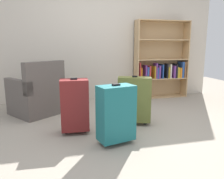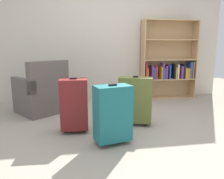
{
  "view_description": "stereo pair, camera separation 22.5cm",
  "coord_description": "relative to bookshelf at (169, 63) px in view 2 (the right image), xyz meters",
  "views": [
    {
      "loc": [
        -0.9,
        -2.7,
        1.14
      ],
      "look_at": [
        -0.2,
        0.19,
        0.55
      ],
      "focal_mm": 35.62,
      "sensor_mm": 36.0,
      "label": 1
    },
    {
      "loc": [
        -0.68,
        -2.75,
        1.14
      ],
      "look_at": [
        -0.2,
        0.19,
        0.55
      ],
      "focal_mm": 35.62,
      "sensor_mm": 36.0,
      "label": 2
    }
  ],
  "objects": [
    {
      "name": "ground_plane",
      "position": [
        -1.32,
        -1.81,
        -0.76
      ],
      "size": [
        8.8,
        8.8,
        0.0
      ],
      "primitive_type": "plane",
      "color": "#9E9384"
    },
    {
      "name": "back_wall",
      "position": [
        -1.32,
        0.18,
        0.54
      ],
      "size": [
        5.03,
        0.1,
        2.6
      ],
      "primitive_type": "cube",
      "color": "beige",
      "rests_on": "ground"
    },
    {
      "name": "bookshelf",
      "position": [
        0.0,
        0.0,
        0.0
      ],
      "size": [
        1.18,
        0.29,
        1.66
      ],
      "color": "tan",
      "rests_on": "ground"
    },
    {
      "name": "armchair",
      "position": [
        -2.58,
        -0.69,
        -0.45
      ],
      "size": [
        0.98,
        0.98,
        0.9
      ],
      "color": "#59514C",
      "rests_on": "ground"
    },
    {
      "name": "mug",
      "position": [
        -2.15,
        -0.75,
        -0.72
      ],
      "size": [
        0.12,
        0.08,
        0.1
      ],
      "color": "white",
      "rests_on": "ground"
    },
    {
      "name": "suitcase_dark_red",
      "position": [
        -2.03,
        -1.69,
        -0.38
      ],
      "size": [
        0.37,
        0.26,
        0.74
      ],
      "color": "maroon",
      "rests_on": "ground"
    },
    {
      "name": "suitcase_olive",
      "position": [
        -1.17,
        -1.56,
        -0.39
      ],
      "size": [
        0.51,
        0.34,
        0.72
      ],
      "color": "brown",
      "rests_on": "ground"
    },
    {
      "name": "suitcase_teal",
      "position": [
        -1.59,
        -2.13,
        -0.39
      ],
      "size": [
        0.46,
        0.34,
        0.72
      ],
      "color": "#19666B",
      "rests_on": "ground"
    }
  ]
}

